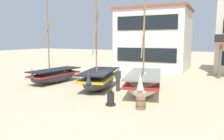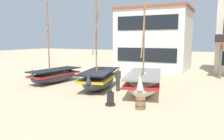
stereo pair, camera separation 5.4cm
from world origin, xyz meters
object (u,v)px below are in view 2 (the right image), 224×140
Objects in this scene: fisherman_by_hull at (118,79)px; capstan_winch at (110,99)px; fishing_boat_near_left at (55,75)px; harbor_building_main at (154,39)px; fishing_boat_centre_large at (144,82)px; fishing_boat_far_right at (99,79)px; wooden_barrel at (140,103)px.

fisherman_by_hull reaches higher than capstan_winch.
harbor_building_main is at bearing 68.70° from fishing_boat_near_left.
fishing_boat_near_left is 7.89m from fishing_boat_centre_large.
fisherman_by_hull is (1.55, -0.06, 0.09)m from fishing_boat_far_right.
wooden_barrel is 17.36m from harbor_building_main.
fishing_boat_near_left reaches higher than fisherman_by_hull.
fishing_boat_centre_large is 1.08× the size of fishing_boat_far_right.
fishing_boat_centre_large is 0.89× the size of harbor_building_main.
fishing_boat_centre_large reaches higher than fishing_boat_far_right.
wooden_barrel is (8.89, -3.93, -0.29)m from fishing_boat_near_left.
wooden_barrel is at bearing 1.94° from capstan_winch.
fishing_boat_centre_large is 3.80m from wooden_barrel.
fishing_boat_near_left is at bearing -111.30° from harbor_building_main.
fishing_boat_far_right is 5.56m from wooden_barrel.
fishing_boat_far_right is at bearing -176.09° from fishing_boat_centre_large.
fishing_boat_near_left reaches higher than wooden_barrel.
fishing_boat_far_right is at bearing -91.76° from harbor_building_main.
fishing_boat_far_right is 13.48m from harbor_building_main.
fishing_boat_far_right is 0.82× the size of harbor_building_main.
fishing_boat_centre_large is 4.42× the size of fisherman_by_hull.
harbor_building_main is (4.93, 12.64, 3.01)m from fishing_boat_near_left.
fishing_boat_centre_large is 10.63× the size of wooden_barrel.
wooden_barrel is at bearing -50.00° from fisherman_by_hull.
harbor_building_main is (-2.24, 16.63, 3.29)m from capstan_winch.
fishing_boat_centre_large is 8.21× the size of capstan_winch.
capstan_winch is at bearing -29.07° from fishing_boat_near_left.
capstan_winch is (2.65, -3.47, -0.39)m from fishing_boat_far_right.
fishing_boat_centre_large is at bearing 3.91° from fishing_boat_far_right.
fishing_boat_far_right reaches higher than capstan_winch.
fishing_boat_far_right is at bearing 177.73° from fisherman_by_hull.
fishing_boat_far_right reaches higher than fisherman_by_hull.
fishing_boat_near_left is 0.95× the size of fishing_boat_far_right.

